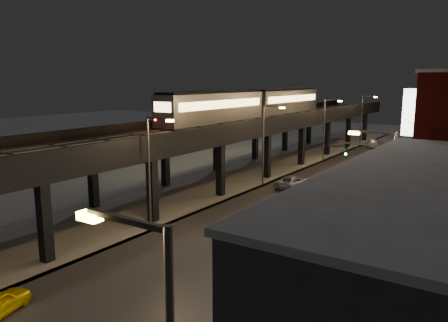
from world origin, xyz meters
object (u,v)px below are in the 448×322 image
Objects in this scene: car_onc_red at (443,150)px; sign_citgo at (425,142)px; car_onc_white at (368,180)px; car_onc_dark at (397,200)px; car_mid_dark at (358,167)px; car_near_white at (244,225)px; car_far_white at (373,143)px; car_onc_silver at (304,225)px; car_mid_silver at (293,182)px; subway_train at (254,103)px.

car_onc_red is 54.00m from sign_citgo.
car_onc_white is 1.10× the size of car_onc_red.
car_onc_dark is 8.19m from car_onc_white.
car_mid_dark is 6.48m from car_onc_white.
car_near_white is 0.80× the size of car_mid_dark.
car_far_white reaches higher than car_onc_silver.
sign_citgo reaches higher than car_mid_silver.
car_onc_red is at bearing -125.43° from car_mid_dark.
car_onc_white is at bearing -97.25° from car_near_white.
sign_citgo is at bearing 93.52° from car_mid_dark.
car_onc_red is (-0.65, 34.65, 0.08)m from car_onc_dark.
car_mid_dark reaches higher than car_onc_dark.
car_onc_silver is 12.58m from car_onc_dark.
car_onc_silver reaches higher than car_onc_white.
car_mid_dark is 24.69m from car_onc_silver.
car_mid_silver is 1.14× the size of car_onc_dark.
car_mid_silver is 1.24× the size of car_onc_red.
car_onc_silver is 1.08× the size of car_onc_red.
subway_train reaches higher than car_onc_dark.
car_far_white is (-4.55, 23.14, 0.00)m from car_mid_dark.
car_near_white is at bearing 162.67° from sign_citgo.
car_onc_red is (3.50, 46.53, -0.03)m from car_onc_silver.
car_onc_white is at bearing 89.78° from car_far_white.
car_onc_dark is 0.39× the size of sign_citgo.
car_near_white is 50.31m from car_far_white.
car_far_white is at bearing 67.57° from subway_train.
subway_train is 3.40× the size of sign_citgo.
car_onc_dark is 20.73m from sign_citgo.
car_mid_dark reaches higher than car_near_white.
car_mid_silver reaches higher than car_onc_red.
car_mid_silver is at bearing -118.88° from car_onc_red.
car_mid_dark is 14.64m from car_onc_dark.
subway_train reaches higher than car_mid_silver.
car_onc_white is (-0.50, 18.63, -0.07)m from car_onc_silver.
sign_citgo is at bearing 164.54° from car_near_white.
car_mid_dark is at bearing 103.64° from car_onc_silver.
sign_citgo is at bearing -30.24° from car_onc_silver.
car_onc_dark is at bearing -63.20° from car_onc_white.
car_far_white reaches higher than car_onc_white.
car_onc_silver is (3.34, -24.46, -0.05)m from car_mid_dark.
sign_citgo is (9.54, -25.23, 7.97)m from car_onc_white.
sign_citgo is at bearing 131.18° from car_mid_silver.
sign_citgo is (4.90, -18.48, 8.01)m from car_onc_dark.
car_onc_red is at bearing -96.70° from car_near_white.
sign_citgo is at bearing -76.99° from car_onc_white.
car_mid_silver is at bearing -77.13° from car_near_white.
car_mid_silver is 1.13× the size of car_onc_white.
car_far_white is 37.69m from car_onc_dark.
car_near_white is at bearing 80.01° from car_far_white.
car_far_white is at bearing -83.58° from car_near_white.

